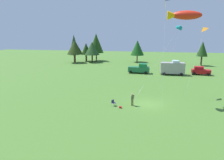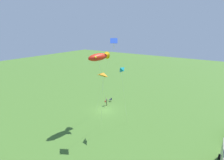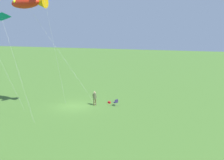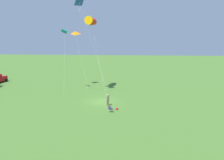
% 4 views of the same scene
% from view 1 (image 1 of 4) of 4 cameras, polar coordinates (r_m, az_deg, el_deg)
% --- Properties ---
extents(ground_plane, '(160.00, 160.00, 0.00)m').
position_cam_1_polar(ground_plane, '(31.06, 9.51, -6.19)').
color(ground_plane, '#446F2A').
extents(person_kite_flyer, '(0.53, 0.52, 1.74)m').
position_cam_1_polar(person_kite_flyer, '(29.86, 5.34, -4.78)').
color(person_kite_flyer, brown).
rests_on(person_kite_flyer, ground).
extents(folding_chair, '(0.66, 0.66, 0.82)m').
position_cam_1_polar(folding_chair, '(29.80, 0.36, -5.84)').
color(folding_chair, navy).
rests_on(folding_chair, ground).
extents(backpack_on_grass, '(0.37, 0.30, 0.22)m').
position_cam_1_polar(backpack_on_grass, '(29.04, 2.20, -7.15)').
color(backpack_on_grass, red).
rests_on(backpack_on_grass, ground).
extents(truck_green_flatbed, '(5.10, 2.63, 2.34)m').
position_cam_1_polar(truck_green_flatbed, '(53.02, 7.21, 2.95)').
color(truck_green_flatbed, '#20673C').
rests_on(truck_green_flatbed, ground).
extents(van_motorhome_grey, '(5.49, 2.80, 3.34)m').
position_cam_1_polar(van_motorhome_grey, '(52.63, 15.53, 3.12)').
color(van_motorhome_grey, '#9E9595').
rests_on(van_motorhome_grey, ground).
extents(car_red_sedan, '(4.39, 2.65, 1.89)m').
position_cam_1_polar(car_red_sedan, '(54.75, 22.11, 2.26)').
color(car_red_sedan, '#B51316').
rests_on(car_red_sedan, ground).
extents(treeline_distant, '(56.47, 11.22, 9.14)m').
position_cam_1_polar(treeline_distant, '(70.84, 2.57, 8.59)').
color(treeline_distant, '#552E23').
rests_on(treeline_distant, ground).
extents(kite_large_fish, '(8.98, 4.34, 12.67)m').
position_cam_1_polar(kite_large_fish, '(31.94, 18.06, 15.80)').
color(kite_large_fish, red).
rests_on(kite_large_fish, ground).
extents(kite_delta_teal, '(3.68, 1.56, 10.95)m').
position_cam_1_polar(kite_delta_teal, '(36.08, 17.57, 12.96)').
color(kite_delta_teal, '#0D848C').
rests_on(kite_delta_teal, ground).
extents(kite_delta_orange, '(2.98, 3.35, 10.69)m').
position_cam_1_polar(kite_delta_orange, '(35.72, 22.73, 12.19)').
color(kite_delta_orange, orange).
rests_on(kite_delta_orange, ground).
extents(kite_diamond_blue, '(1.47, 5.30, 14.98)m').
position_cam_1_polar(kite_diamond_blue, '(33.15, 13.87, 19.70)').
color(kite_diamond_blue, blue).
rests_on(kite_diamond_blue, ground).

